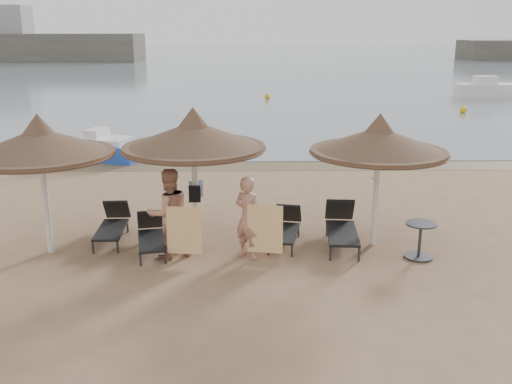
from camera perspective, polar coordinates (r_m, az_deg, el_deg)
The scene contains 21 objects.
ground at distance 11.78m, azimuth -5.95°, elevation -8.08°, with size 160.00×160.00×0.00m, color #9C754F.
sea at distance 90.84m, azimuth -1.65°, elevation 13.05°, with size 200.00×140.00×0.03m, color slate.
wet_sand_strip at distance 20.69m, azimuth -3.79°, elevation 2.63°, with size 200.00×1.60×0.01m, color brown.
far_shore at distance 92.32m, azimuth -17.96°, elevation 14.15°, with size 150.00×54.80×12.00m.
palapa_left at distance 12.89m, azimuth -20.82°, elevation 4.58°, with size 3.13×3.13×3.10m.
palapa_center at distance 12.60m, azimuth -6.26°, elevation 5.55°, with size 3.19×3.19×3.17m.
palapa_right at distance 12.84m, azimuth 12.20°, elevation 4.98°, with size 3.06×3.06×3.03m.
lounger_far_left at distance 13.88m, azimuth -14.12°, elevation -3.10°, with size 0.66×1.80×0.80m.
lounger_near_left at distance 13.03m, azimuth -10.44°, elevation -4.20°, with size 0.89×1.81×0.77m.
lounger_near_right at distance 13.30m, azimuth 3.00°, elevation -3.53°, with size 0.90×1.79×0.77m.
lounger_far_right at distance 13.31m, azimuth 8.54°, elevation -3.40°, with size 0.84×2.07×0.90m.
side_table at distance 12.83m, azimuth 16.05°, elevation -4.78°, with size 0.66×0.66×0.79m.
person_left at distance 12.29m, azimuth -8.72°, elevation -1.43°, with size 1.05×0.68×2.29m, color tan.
person_right at distance 12.13m, azimuth -0.79°, elevation -1.90°, with size 0.98×0.63×2.12m, color tan.
towel_left at distance 12.05m, azimuth -7.20°, elevation -3.84°, with size 0.75×0.09×1.05m.
towel_right at distance 12.00m, azimuth 0.90°, elevation -3.74°, with size 0.75×0.17×1.06m.
bag_patterned at distance 13.05m, azimuth -6.03°, elevation 0.31°, with size 0.32×0.19×0.39m.
bag_dark at distance 12.73m, azimuth -6.15°, elevation -0.20°, with size 0.27×0.10×0.37m.
pedal_boat at distance 22.29m, azimuth -14.61°, elevation 4.24°, with size 2.81×2.13×1.16m.
buoy_mid at distance 40.43m, azimuth 1.15°, elevation 9.53°, with size 0.39×0.39×0.39m, color #E8B90A.
buoy_right at distance 35.80m, azimuth 20.02°, elevation 7.74°, with size 0.41×0.41×0.41m, color #E8B90A.
Camera 1 is at (1.03, -10.70, 4.80)m, focal length 40.00 mm.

